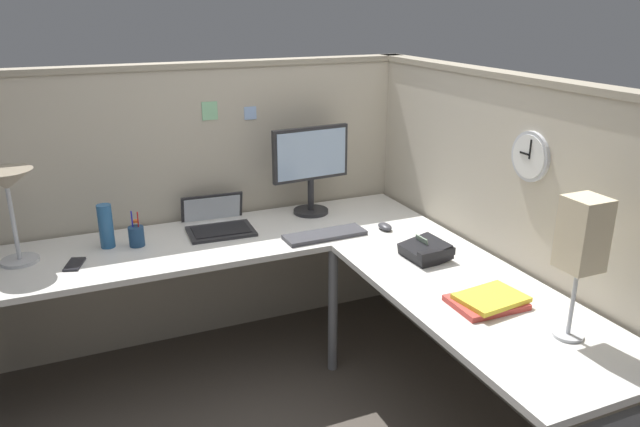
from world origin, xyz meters
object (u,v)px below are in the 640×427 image
object	(u,v)px
book_stack	(488,301)
laptop	(217,223)
computer_mouse	(385,227)
desk_lamp_dome	(7,188)
desk_lamp_paper	(582,238)
wall_clock	(531,156)
pen_cup	(136,236)
office_phone	(426,251)
thermos_flask	(106,226)
cell_phone	(75,264)
keyboard	(325,235)
monitor	(311,164)

from	to	relation	value
book_stack	laptop	bearing A→B (deg)	120.34
computer_mouse	desk_lamp_dome	xyz separation A→B (m)	(-1.78, 0.31, 0.35)
book_stack	desk_lamp_paper	xyz separation A→B (m)	(0.11, -0.31, 0.36)
desk_lamp_dome	book_stack	distance (m)	2.15
desk_lamp_dome	wall_clock	xyz separation A→B (m)	(2.10, -0.98, 0.16)
pen_cup	office_phone	bearing A→B (deg)	-29.98
laptop	book_stack	xyz separation A→B (m)	(0.77, -1.31, -0.00)
office_phone	book_stack	distance (m)	0.50
desk_lamp_dome	thermos_flask	bearing A→B (deg)	4.39
laptop	cell_phone	world-z (taller)	laptop
thermos_flask	book_stack	size ratio (longest dim) A/B	0.74
keyboard	laptop	bearing A→B (deg)	140.60
computer_mouse	desk_lamp_paper	xyz separation A→B (m)	(0.07, -1.23, 0.37)
cell_phone	pen_cup	bearing A→B (deg)	41.33
desk_lamp_dome	computer_mouse	bearing A→B (deg)	-9.75
monitor	laptop	world-z (taller)	monitor
thermos_flask	pen_cup	bearing A→B (deg)	-17.01
laptop	desk_lamp_paper	world-z (taller)	desk_lamp_paper
pen_cup	monitor	bearing A→B (deg)	6.54
desk_lamp_dome	office_phone	xyz separation A→B (m)	(1.76, -0.72, -0.33)
cell_phone	office_phone	size ratio (longest dim) A/B	0.67
laptop	cell_phone	size ratio (longest dim) A/B	2.75
book_stack	keyboard	bearing A→B (deg)	107.33
cell_phone	wall_clock	size ratio (longest dim) A/B	0.65
computer_mouse	pen_cup	xyz separation A→B (m)	(-1.25, 0.29, 0.04)
cell_phone	desk_lamp_paper	bearing A→B (deg)	-22.79
desk_lamp_dome	keyboard	bearing A→B (deg)	-10.84
computer_mouse	desk_lamp_dome	distance (m)	1.84
keyboard	wall_clock	bearing A→B (deg)	-48.36
thermos_flask	wall_clock	distance (m)	2.02
desk_lamp_paper	wall_clock	size ratio (longest dim) A/B	2.41
monitor	cell_phone	size ratio (longest dim) A/B	3.47
monitor	desk_lamp_paper	xyz separation A→B (m)	(0.33, -1.63, 0.09)
pen_cup	desk_lamp_paper	size ratio (longest dim) A/B	0.34
monitor	pen_cup	bearing A→B (deg)	-173.46
computer_mouse	desk_lamp_dome	bearing A→B (deg)	170.25
laptop	thermos_flask	size ratio (longest dim) A/B	1.80
computer_mouse	desk_lamp_paper	bearing A→B (deg)	-86.64
desk_lamp_dome	wall_clock	size ratio (longest dim) A/B	2.02
laptop	cell_phone	xyz separation A→B (m)	(-0.73, -0.23, -0.02)
desk_lamp_dome	book_stack	world-z (taller)	desk_lamp_dome
monitor	book_stack	size ratio (longest dim) A/B	1.68
thermos_flask	wall_clock	bearing A→B (deg)	-30.64
desk_lamp_paper	computer_mouse	bearing A→B (deg)	93.36
monitor	pen_cup	xyz separation A→B (m)	(-0.99, -0.11, -0.24)
laptop	cell_phone	distance (m)	0.77
pen_cup	thermos_flask	bearing A→B (deg)	162.99
computer_mouse	pen_cup	bearing A→B (deg)	166.70
monitor	keyboard	bearing A→B (deg)	-102.06
thermos_flask	desk_lamp_dome	bearing A→B (deg)	-175.61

